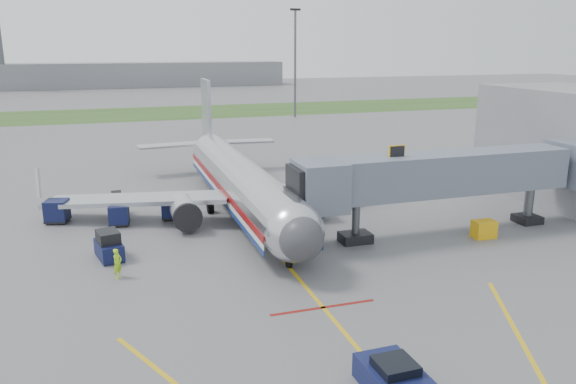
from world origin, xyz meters
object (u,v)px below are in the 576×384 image
object	(u,v)px
baggage_tug	(109,246)
belt_loader	(119,213)
ramp_worker	(118,263)
airliner	(241,181)
pushback_tug	(395,380)

from	to	relation	value
baggage_tug	belt_loader	bearing A→B (deg)	84.37
baggage_tug	ramp_worker	world-z (taller)	baggage_tug
ramp_worker	baggage_tug	bearing A→B (deg)	46.83
airliner	ramp_worker	world-z (taller)	airliner
airliner	baggage_tug	size ratio (longest dim) A/B	12.03
baggage_tug	belt_loader	size ratio (longest dim) A/B	0.76
airliner	pushback_tug	xyz separation A→B (m)	(-0.07, -27.32, -2.04)
airliner	baggage_tug	bearing A→B (deg)	-143.30
belt_loader	airliner	bearing A→B (deg)	-4.51
pushback_tug	baggage_tug	bearing A→B (deg)	119.37
baggage_tug	belt_loader	distance (m)	8.95
ramp_worker	pushback_tug	bearing A→B (deg)	-107.35
airliner	belt_loader	distance (m)	10.27
airliner	belt_loader	world-z (taller)	airliner
airliner	ramp_worker	size ratio (longest dim) A/B	19.28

